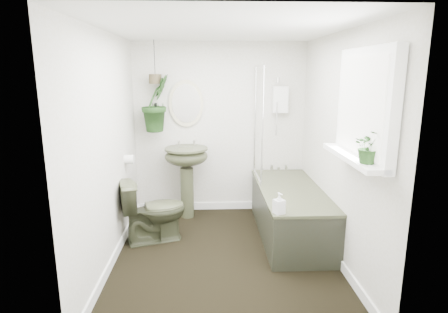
{
  "coord_description": "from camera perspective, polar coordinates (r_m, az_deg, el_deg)",
  "views": [
    {
      "loc": [
        -0.16,
        -3.64,
        1.91
      ],
      "look_at": [
        0.0,
        0.15,
        1.05
      ],
      "focal_mm": 30.0,
      "sensor_mm": 36.0,
      "label": 1
    }
  ],
  "objects": [
    {
      "name": "floor",
      "position": [
        4.12,
        0.09,
        -15.01
      ],
      "size": [
        2.3,
        2.8,
        0.02
      ],
      "primitive_type": "cube",
      "color": "black",
      "rests_on": "ground"
    },
    {
      "name": "ceiling",
      "position": [
        3.66,
        0.11,
        19.03
      ],
      "size": [
        2.3,
        2.8,
        0.02
      ],
      "primitive_type": "cube",
      "color": "white",
      "rests_on": "ground"
    },
    {
      "name": "wall_back",
      "position": [
        5.11,
        -0.61,
        4.23
      ],
      "size": [
        2.3,
        0.02,
        2.3
      ],
      "primitive_type": "cube",
      "color": "silver",
      "rests_on": "ground"
    },
    {
      "name": "wall_front",
      "position": [
        2.36,
        1.64,
        -6.04
      ],
      "size": [
        2.3,
        0.02,
        2.3
      ],
      "primitive_type": "cube",
      "color": "silver",
      "rests_on": "ground"
    },
    {
      "name": "wall_left",
      "position": [
        3.85,
        -17.42,
        0.79
      ],
      "size": [
        0.02,
        2.8,
        2.3
      ],
      "primitive_type": "cube",
      "color": "silver",
      "rests_on": "ground"
    },
    {
      "name": "wall_right",
      "position": [
        3.95,
        17.17,
        1.09
      ],
      "size": [
        0.02,
        2.8,
        2.3
      ],
      "primitive_type": "cube",
      "color": "silver",
      "rests_on": "ground"
    },
    {
      "name": "skirting",
      "position": [
        4.09,
        0.09,
        -14.26
      ],
      "size": [
        2.3,
        2.8,
        0.1
      ],
      "primitive_type": "cube",
      "color": "white",
      "rests_on": "floor"
    },
    {
      "name": "bathtub",
      "position": [
        4.55,
        10.03,
        -8.28
      ],
      "size": [
        0.72,
        1.72,
        0.58
      ],
      "primitive_type": null,
      "color": "#3A3E28",
      "rests_on": "floor"
    },
    {
      "name": "bath_screen",
      "position": [
        4.72,
        5.29,
        5.05
      ],
      "size": [
        0.04,
        0.72,
        1.4
      ],
      "primitive_type": null,
      "color": "silver",
      "rests_on": "bathtub"
    },
    {
      "name": "shower_box",
      "position": [
        5.09,
        8.55,
        8.59
      ],
      "size": [
        0.2,
        0.1,
        0.35
      ],
      "primitive_type": "cube",
      "color": "white",
      "rests_on": "wall_back"
    },
    {
      "name": "oval_mirror",
      "position": [
        5.04,
        -5.78,
        8.05
      ],
      "size": [
        0.46,
        0.03,
        0.62
      ],
      "primitive_type": "ellipsoid",
      "color": "beige",
      "rests_on": "wall_back"
    },
    {
      "name": "wall_sconce",
      "position": [
        5.07,
        -10.31,
        6.81
      ],
      "size": [
        0.04,
        0.04,
        0.22
      ],
      "primitive_type": "cylinder",
      "color": "black",
      "rests_on": "wall_back"
    },
    {
      "name": "toilet_roll_holder",
      "position": [
        4.55,
        -14.27,
        -0.44
      ],
      "size": [
        0.11,
        0.11,
        0.11
      ],
      "primitive_type": "cylinder",
      "rotation": [
        0.0,
        1.57,
        0.0
      ],
      "color": "white",
      "rests_on": "wall_left"
    },
    {
      "name": "window_recess",
      "position": [
        3.21,
        20.72,
        7.29
      ],
      "size": [
        0.08,
        1.0,
        0.9
      ],
      "primitive_type": "cube",
      "color": "white",
      "rests_on": "wall_right"
    },
    {
      "name": "window_sill",
      "position": [
        3.24,
        19.0,
        -0.06
      ],
      "size": [
        0.18,
        1.0,
        0.04
      ],
      "primitive_type": "cube",
      "color": "white",
      "rests_on": "wall_right"
    },
    {
      "name": "window_blinds",
      "position": [
        3.19,
        19.98,
        7.32
      ],
      "size": [
        0.01,
        0.86,
        0.76
      ],
      "primitive_type": "cube",
      "color": "white",
      "rests_on": "wall_right"
    },
    {
      "name": "toilet",
      "position": [
        4.39,
        -10.67,
        -8.06
      ],
      "size": [
        0.81,
        0.61,
        0.73
      ],
      "primitive_type": "imported",
      "rotation": [
        0.0,
        0.0,
        1.88
      ],
      "color": "#3A3E28",
      "rests_on": "floor"
    },
    {
      "name": "pedestal_sink",
      "position": [
        4.99,
        -5.67,
        -3.95
      ],
      "size": [
        0.62,
        0.55,
        0.96
      ],
      "primitive_type": null,
      "rotation": [
        0.0,
        0.0,
        0.14
      ],
      "color": "#3A3E28",
      "rests_on": "floor"
    },
    {
      "name": "sill_plant",
      "position": [
        2.94,
        21.3,
        1.41
      ],
      "size": [
        0.26,
        0.23,
        0.25
      ],
      "primitive_type": "imported",
      "rotation": [
        0.0,
        0.0,
        -0.18
      ],
      "color": "black",
      "rests_on": "window_sill"
    },
    {
      "name": "hanging_plant",
      "position": [
        4.95,
        -10.29,
        8.0
      ],
      "size": [
        0.5,
        0.52,
        0.73
      ],
      "primitive_type": "imported",
      "rotation": [
        0.0,
        0.0,
        0.92
      ],
      "color": "black",
      "rests_on": "ceiling"
    },
    {
      "name": "soap_bottle",
      "position": [
        3.64,
        8.4,
        -7.06
      ],
      "size": [
        0.12,
        0.12,
        0.21
      ],
      "primitive_type": "imported",
      "rotation": [
        0.0,
        0.0,
        0.41
      ],
      "color": "black",
      "rests_on": "bathtub"
    },
    {
      "name": "hanging_pot",
      "position": [
        4.94,
        -10.43,
        11.55
      ],
      "size": [
        0.16,
        0.16,
        0.12
      ],
      "primitive_type": "cylinder",
      "color": "#423925",
      "rests_on": "ceiling"
    }
  ]
}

